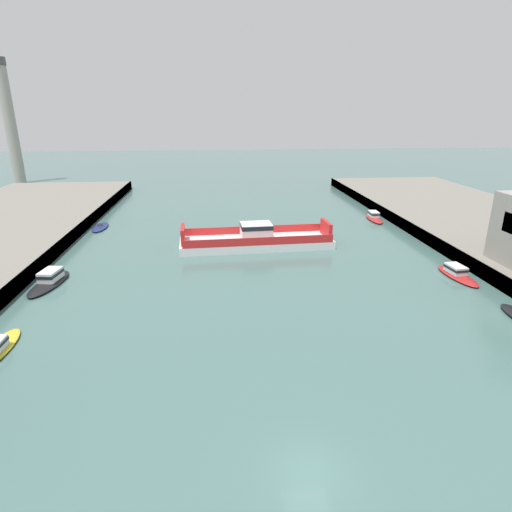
% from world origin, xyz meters
% --- Properties ---
extents(ground_plane, '(400.00, 400.00, 0.00)m').
position_xyz_m(ground_plane, '(0.00, 0.00, 0.00)').
color(ground_plane, '#476B66').
extents(chain_ferry, '(21.60, 7.19, 3.38)m').
position_xyz_m(chain_ferry, '(0.97, 39.57, 1.04)').
color(chain_ferry, silver).
rests_on(chain_ferry, ground).
extents(moored_boat_near_left, '(2.76, 7.05, 1.32)m').
position_xyz_m(moored_boat_near_left, '(22.99, 25.91, 0.49)').
color(moored_boat_near_left, red).
rests_on(moored_boat_near_left, ground).
extents(moored_boat_near_right, '(2.37, 6.95, 1.46)m').
position_xyz_m(moored_boat_near_right, '(23.19, 53.05, 0.54)').
color(moored_boat_near_right, red).
rests_on(moored_boat_near_right, ground).
extents(moored_boat_far_left, '(2.20, 6.29, 0.89)m').
position_xyz_m(moored_boat_far_left, '(-23.59, 51.83, 0.21)').
color(moored_boat_far_left, navy).
rests_on(moored_boat_far_left, ground).
extents(moored_boat_far_right, '(3.56, 8.03, 1.57)m').
position_xyz_m(moored_boat_far_right, '(-23.06, 28.02, 0.59)').
color(moored_boat_far_right, black).
rests_on(moored_boat_far_right, ground).
extents(smokestack_distant_a, '(3.04, 3.04, 30.85)m').
position_xyz_m(smokestack_distant_a, '(-56.62, 101.36, 16.44)').
color(smokestack_distant_a, '#9E998E').
rests_on(smokestack_distant_a, ground).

